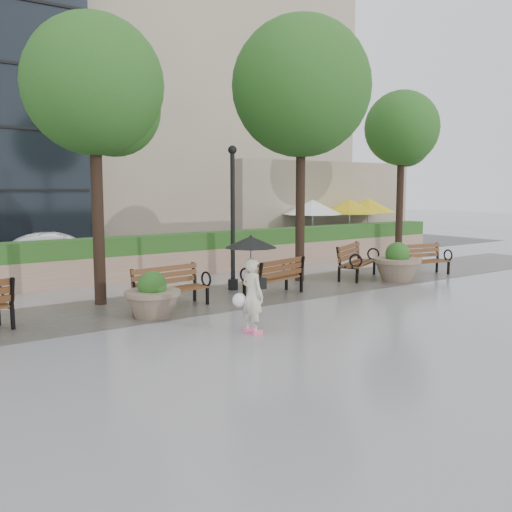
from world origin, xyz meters
TOP-DOWN VIEW (x-y plane):
  - ground at (0.00, 0.00)m, footprint 100.00×100.00m
  - cobble_strip at (0.00, 3.00)m, footprint 28.00×3.20m
  - hedge_wall at (0.00, 7.00)m, footprint 24.00×0.80m
  - cafe_wall at (9.50, 10.00)m, footprint 10.00×0.60m
  - cafe_hedge at (9.00, 7.80)m, footprint 8.00×0.50m
  - asphalt_street at (0.00, 11.00)m, footprint 40.00×7.00m
  - bldg_stone at (10.00, 23.00)m, footprint 18.00×10.00m
  - bench_1 at (-2.44, 2.54)m, footprint 1.91×0.96m
  - bench_2 at (0.48, 2.35)m, footprint 1.95×1.14m
  - bench_3 at (4.35, 3.12)m, footprint 2.11×1.60m
  - bench_4 at (6.52, 2.33)m, footprint 1.95×1.02m
  - planter_left at (-3.21, 1.92)m, footprint 1.23×1.23m
  - planter_right at (5.01, 2.08)m, footprint 1.42×1.42m
  - lamppost at (0.08, 3.72)m, footprint 0.28×0.28m
  - tree_0 at (-3.49, 4.03)m, footprint 3.39×3.28m
  - tree_1 at (2.73, 3.88)m, footprint 4.10×4.10m
  - tree_2 at (9.64, 5.92)m, footprint 3.09×2.93m
  - patio_umb_white at (7.52, 8.85)m, footprint 2.50×2.50m
  - patio_umb_yellow_a at (9.34, 8.49)m, footprint 2.50×2.50m
  - patio_umb_yellow_b at (11.06, 9.01)m, footprint 2.50×2.50m
  - car_right at (-2.78, 10.03)m, footprint 4.19×2.30m
  - pedestrian at (-2.21, -0.44)m, footprint 1.04×1.04m

SIDE VIEW (x-z plane):
  - ground at x=0.00m, z-range 0.00..0.00m
  - asphalt_street at x=0.00m, z-range 0.00..0.00m
  - cobble_strip at x=0.00m, z-range 0.00..0.01m
  - bench_1 at x=-2.44m, z-range -0.20..0.78m
  - bench_2 at x=0.48m, z-range -0.20..0.79m
  - bench_4 at x=6.52m, z-range -0.20..0.79m
  - bench_3 at x=4.35m, z-range -0.22..0.85m
  - planter_left at x=-3.21m, z-range -0.11..0.92m
  - cafe_hedge at x=9.00m, z-range 0.00..0.90m
  - planter_right at x=5.01m, z-range -0.13..1.06m
  - car_right at x=-2.78m, z-range 0.00..1.31m
  - hedge_wall at x=0.00m, z-range -0.01..1.34m
  - pedestrian at x=-2.21m, z-range 0.21..2.11m
  - lamppost at x=0.08m, z-range -0.24..3.74m
  - patio_umb_white at x=7.52m, z-range 0.84..3.14m
  - patio_umb_yellow_a at x=9.34m, z-range 0.84..3.14m
  - patio_umb_yellow_b at x=11.06m, z-range 0.84..3.14m
  - cafe_wall at x=9.50m, z-range 0.00..4.00m
  - tree_2 at x=9.64m, z-range 1.70..8.33m
  - tree_0 at x=-3.49m, z-range 1.65..8.52m
  - tree_1 at x=2.73m, z-range 1.71..9.55m
  - bldg_stone at x=10.00m, z-range 0.00..20.00m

